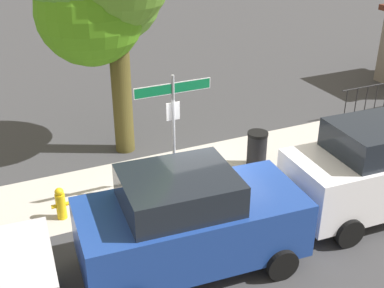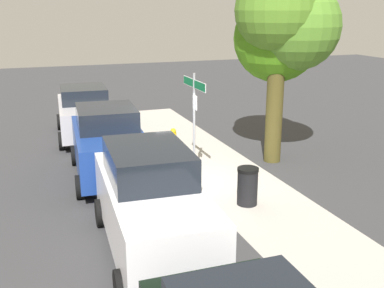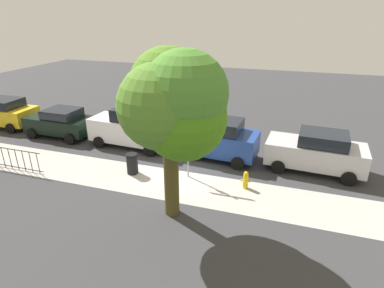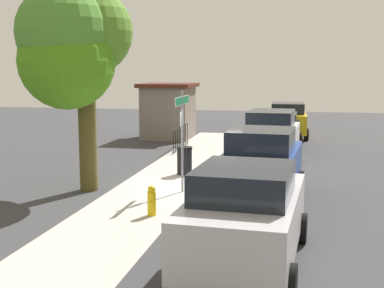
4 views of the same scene
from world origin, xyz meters
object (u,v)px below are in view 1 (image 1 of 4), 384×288
object	(u,v)px
street_sign	(173,112)
trash_bin	(257,149)
car_blue	(190,221)
fire_hydrant	(61,203)

from	to	relation	value
street_sign	trash_bin	xyz separation A→B (m)	(2.58, 0.50, -1.72)
street_sign	car_blue	xyz separation A→B (m)	(-0.70, -2.43, -1.18)
street_sign	trash_bin	world-z (taller)	street_sign
fire_hydrant	trash_bin	size ratio (longest dim) A/B	0.80
fire_hydrant	trash_bin	bearing A→B (deg)	3.28
street_sign	trash_bin	distance (m)	3.13
street_sign	car_blue	world-z (taller)	street_sign
trash_bin	street_sign	bearing A→B (deg)	-169.04
car_blue	trash_bin	distance (m)	4.42
fire_hydrant	trash_bin	world-z (taller)	trash_bin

